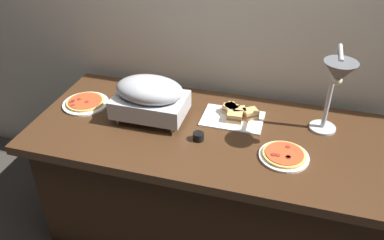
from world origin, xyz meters
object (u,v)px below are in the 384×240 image
heat_lamp (337,79)px  pizza_plate_front (284,155)px  sandwich_platter (235,115)px  sauce_cup_near (198,136)px  pizza_plate_center (86,103)px  chafing_dish (150,97)px

heat_lamp → pizza_plate_front: 0.43m
sandwich_platter → sauce_cup_near: bearing=-119.9°
heat_lamp → pizza_plate_center: 1.38m
chafing_dish → pizza_plate_front: (0.74, -0.14, -0.13)m
sandwich_platter → heat_lamp: bearing=-14.1°
chafing_dish → heat_lamp: size_ratio=0.81×
pizza_plate_front → sauce_cup_near: 0.44m
heat_lamp → pizza_plate_center: (-1.34, 0.02, -0.36)m
heat_lamp → pizza_plate_front: heat_lamp is taller
heat_lamp → sauce_cup_near: 0.72m
pizza_plate_front → sauce_cup_near: size_ratio=4.23×
chafing_dish → sauce_cup_near: 0.35m
pizza_plate_front → pizza_plate_center: (-1.16, 0.18, -0.00)m
chafing_dish → sandwich_platter: 0.48m
heat_lamp → sauce_cup_near: heat_lamp is taller
chafing_dish → pizza_plate_center: 0.44m
sandwich_platter → sauce_cup_near: 0.29m
chafing_dish → pizza_plate_center: size_ratio=1.46×
pizza_plate_front → sandwich_platter: sandwich_platter is taller
heat_lamp → sandwich_platter: 0.60m
heat_lamp → pizza_plate_front: size_ratio=2.00×
pizza_plate_front → chafing_dish: bearing=168.9°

